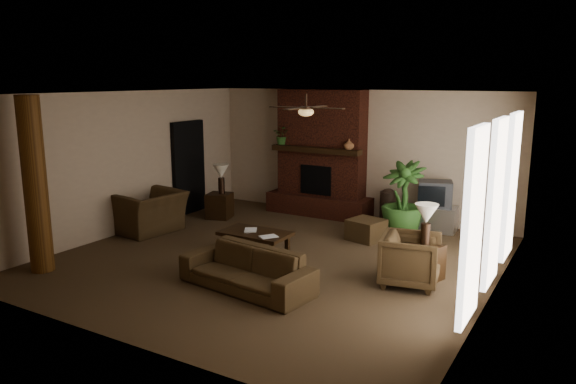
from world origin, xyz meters
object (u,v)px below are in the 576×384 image
Objects in this scene: log_column at (35,185)px; side_table_right at (423,262)px; floor_vase at (388,204)px; sofa at (247,262)px; lamp_right at (426,217)px; tv_stand at (435,218)px; armchair_left at (149,205)px; armchair_right at (411,257)px; ottoman at (366,230)px; floor_plant at (402,216)px; coffee_table at (255,235)px; lamp_left at (221,173)px; side_table_left at (220,206)px.

side_table_right is at bearing 26.68° from log_column.
side_table_right is at bearing -60.25° from floor_vase.
sofa is at bearing -96.32° from floor_vase.
floor_vase is 1.18× the size of lamp_right.
armchair_left is at bearing -152.49° from tv_stand.
armchair_left is 1.63× the size of floor_vase.
armchair_right is 0.37m from side_table_right.
log_column is at bearing -153.74° from lamp_right.
sofa is 3.44× the size of ottoman.
coffee_table is at bearing -126.55° from floor_plant.
ottoman is 3.51m from lamp_left.
lamp_left is at bearing 46.75° from side_table_left.
log_column is at bearing 10.27° from armchair_left.
sofa reaches higher than side_table_left.
floor_plant is (0.51, 0.58, 0.22)m from ottoman.
side_table_right reaches higher than tv_stand.
log_column is 2.68m from armchair_left.
side_table_left is (0.53, 1.61, -0.27)m from armchair_left.
sofa is at bearing -48.05° from lamp_left.
ottoman is 0.92× the size of lamp_right.
side_table_left is at bearing -178.82° from ottoman.
side_table_right is at bearing 46.34° from sofa.
floor_vase is at bearing 127.31° from floor_plant.
log_column is 6.16m from side_table_right.
coffee_table is 2.18× the size of side_table_right.
side_table_right is at bearing -16.01° from side_table_left.
tv_stand is 0.88m from floor_plant.
lamp_left is at bearing 139.58° from sofa.
armchair_right is (2.02, 1.37, 0.02)m from sofa.
floor_plant is at bearing 9.30° from side_table_left.
tv_stand is 0.57× the size of floor_plant.
ottoman is 1.09× the size of side_table_right.
side_table_right reaches higher than ottoman.
armchair_right is 1.55× the size of side_table_right.
armchair_right is 5.22m from side_table_left.
log_column is 4.24m from lamp_left.
ottoman is at bearing 27.49° from armchair_right.
sofa is 2.72m from side_table_right.
tv_stand is 1.55× the size of side_table_left.
floor_vase is 0.93m from floor_plant.
armchair_left is 5.79m from tv_stand.
floor_vase is (3.93, 3.01, -0.12)m from armchair_left.
armchair_left is at bearing -109.05° from lamp_left.
side_table_right is at bearing -16.55° from lamp_left.
sofa is 1.64× the size of armchair_left.
armchair_right is at bearing 24.26° from log_column.
armchair_right is (5.31, 2.39, -0.97)m from log_column.
lamp_left reaches higher than side_table_left.
sofa is at bearing 17.21° from log_column.
side_table_right is (2.12, 1.70, -0.13)m from sofa.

